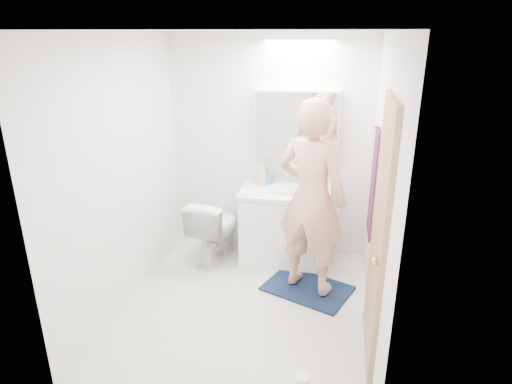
% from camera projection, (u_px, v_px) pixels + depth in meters
% --- Properties ---
extents(floor, '(2.50, 2.50, 0.00)m').
position_uv_depth(floor, '(245.00, 307.00, 4.03)').
color(floor, silver).
rests_on(floor, ground).
extents(ceiling, '(2.50, 2.50, 0.00)m').
position_uv_depth(ceiling, '(243.00, 31.00, 3.20)').
color(ceiling, white).
rests_on(ceiling, floor).
extents(wall_back, '(2.50, 0.00, 2.50)m').
position_uv_depth(wall_back, '(269.00, 148.00, 4.77)').
color(wall_back, white).
rests_on(wall_back, floor).
extents(wall_front, '(2.50, 0.00, 2.50)m').
position_uv_depth(wall_front, '(196.00, 256.00, 2.46)').
color(wall_front, white).
rests_on(wall_front, floor).
extents(wall_left, '(0.00, 2.50, 2.50)m').
position_uv_depth(wall_left, '(122.00, 177.00, 3.81)').
color(wall_left, white).
rests_on(wall_left, floor).
extents(wall_right, '(0.00, 2.50, 2.50)m').
position_uv_depth(wall_right, '(381.00, 194.00, 3.41)').
color(wall_right, white).
rests_on(wall_right, floor).
extents(vanity_cabinet, '(0.90, 0.55, 0.78)m').
position_uv_depth(vanity_cabinet, '(284.00, 228.00, 4.74)').
color(vanity_cabinet, white).
rests_on(vanity_cabinet, floor).
extents(countertop, '(0.95, 0.58, 0.04)m').
position_uv_depth(countertop, '(285.00, 192.00, 4.60)').
color(countertop, white).
rests_on(countertop, vanity_cabinet).
extents(sink_basin, '(0.36, 0.36, 0.03)m').
position_uv_depth(sink_basin, '(285.00, 188.00, 4.62)').
color(sink_basin, silver).
rests_on(sink_basin, countertop).
extents(faucet, '(0.02, 0.02, 0.16)m').
position_uv_depth(faucet, '(288.00, 177.00, 4.77)').
color(faucet, silver).
rests_on(faucet, countertop).
extents(medicine_cabinet, '(0.88, 0.14, 0.70)m').
position_uv_depth(medicine_cabinet, '(297.00, 123.00, 4.54)').
color(medicine_cabinet, white).
rests_on(medicine_cabinet, wall_back).
extents(mirror_panel, '(0.84, 0.01, 0.66)m').
position_uv_depth(mirror_panel, '(296.00, 125.00, 4.47)').
color(mirror_panel, silver).
rests_on(mirror_panel, medicine_cabinet).
extents(toilet, '(0.52, 0.77, 0.73)m').
position_uv_depth(toilet, '(215.00, 229.00, 4.78)').
color(toilet, white).
rests_on(toilet, floor).
extents(bath_rug, '(0.95, 0.81, 0.02)m').
position_uv_depth(bath_rug, '(307.00, 288.00, 4.30)').
color(bath_rug, '#14233E').
rests_on(bath_rug, floor).
extents(person, '(0.78, 0.66, 1.84)m').
position_uv_depth(person, '(312.00, 198.00, 3.98)').
color(person, tan).
rests_on(person, bath_rug).
extents(door, '(0.04, 0.80, 2.00)m').
position_uv_depth(door, '(379.00, 236.00, 3.16)').
color(door, tan).
rests_on(door, wall_right).
extents(door_knob, '(0.06, 0.06, 0.06)m').
position_uv_depth(door_knob, '(375.00, 261.00, 2.91)').
color(door_knob, gold).
rests_on(door_knob, door).
extents(towel, '(0.02, 0.42, 1.00)m').
position_uv_depth(towel, '(373.00, 183.00, 3.96)').
color(towel, '#111336').
rests_on(towel, wall_right).
extents(towel_hook, '(0.07, 0.02, 0.02)m').
position_uv_depth(towel_hook, '(377.00, 127.00, 3.78)').
color(towel_hook, silver).
rests_on(towel_hook, wall_right).
extents(soap_bottle_a, '(0.10, 0.10, 0.25)m').
position_uv_depth(soap_bottle_a, '(262.00, 174.00, 4.74)').
color(soap_bottle_a, beige).
rests_on(soap_bottle_a, countertop).
extents(soap_bottle_b, '(0.12, 0.12, 0.19)m').
position_uv_depth(soap_bottle_b, '(267.00, 176.00, 4.77)').
color(soap_bottle_b, '#587FBD').
rests_on(soap_bottle_b, countertop).
extents(toothbrush_cup, '(0.12, 0.12, 0.08)m').
position_uv_depth(toothbrush_cup, '(303.00, 183.00, 4.69)').
color(toothbrush_cup, '#3949AB').
rests_on(toothbrush_cup, countertop).
extents(toilet_paper_roll, '(0.11, 0.11, 0.10)m').
position_uv_depth(toilet_paper_roll, '(302.00, 382.00, 3.10)').
color(toilet_paper_roll, white).
rests_on(toilet_paper_roll, floor).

